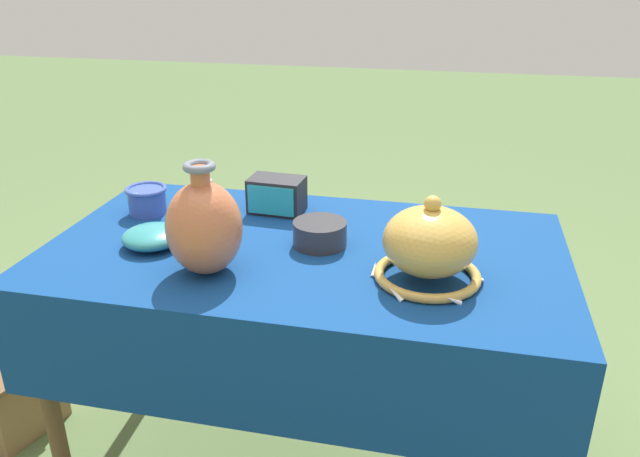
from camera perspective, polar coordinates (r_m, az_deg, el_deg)
name	(u,v)px	position (r m, az deg, el deg)	size (l,w,h in m)	color
ground_plane	(307,456)	(1.96, -1.19, -20.08)	(14.00, 14.00, 0.00)	#567042
display_table	(303,274)	(1.58, -1.55, -4.18)	(1.29, 0.72, 0.68)	brown
vase_tall_bulbous	(204,227)	(1.42, -10.55, 0.16)	(0.17, 0.17, 0.26)	#BC6642
vase_dome_bell	(429,246)	(1.40, 9.97, -1.62)	(0.25, 0.24, 0.20)	gold
mosaic_tile_box	(277,195)	(1.77, -3.99, 3.08)	(0.16, 0.11, 0.10)	#232328
bowl_shallow_teal	(152,236)	(1.61, -15.08, -0.71)	(0.15, 0.15, 0.05)	teal
pot_squat_charcoal	(320,233)	(1.56, -0.02, -0.46)	(0.14, 0.14, 0.06)	#2D2D33
jar_round_rose	(207,209)	(1.65, -10.30, 1.74)	(0.10, 0.10, 0.15)	#D19399
cup_wide_cobalt	(147,199)	(1.82, -15.54, 2.60)	(0.12, 0.12, 0.08)	#3851A8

